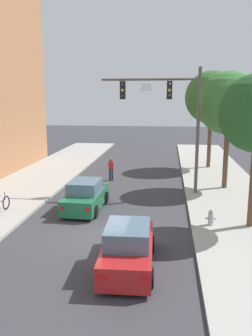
{
  "coord_description": "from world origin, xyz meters",
  "views": [
    {
      "loc": [
        2.86,
        -13.92,
        5.89
      ],
      "look_at": [
        0.53,
        5.28,
        2.0
      ],
      "focal_mm": 37.42,
      "sensor_mm": 36.0,
      "label": 1
    }
  ],
  "objects_px": {
    "traffic_signal_mast": "(171,108)",
    "street_tree_second": "(229,103)",
    "street_tree_third": "(211,98)",
    "car_lead_green": "(86,196)",
    "fire_hydrant": "(211,217)",
    "pedestrian_crossing_road": "(111,168)",
    "bicycle_leaning": "(1,205)",
    "car_following_red": "(128,248)"
  },
  "relations": [
    {
      "from": "pedestrian_crossing_road",
      "to": "street_tree_second",
      "type": "xyz_separation_m",
      "value": [
        7.74,
        -1.67,
        4.63
      ]
    },
    {
      "from": "car_following_red",
      "to": "bicycle_leaning",
      "type": "relative_size",
      "value": 2.42
    },
    {
      "from": "traffic_signal_mast",
      "to": "fire_hydrant",
      "type": "distance_m",
      "value": 7.59
    },
    {
      "from": "car_following_red",
      "to": "street_tree_third",
      "type": "distance_m",
      "value": 19.53
    },
    {
      "from": "car_following_red",
      "to": "street_tree_third",
      "type": "height_order",
      "value": "street_tree_third"
    },
    {
      "from": "pedestrian_crossing_road",
      "to": "fire_hydrant",
      "type": "xyz_separation_m",
      "value": [
        6.07,
        -8.77,
        -0.41
      ]
    },
    {
      "from": "fire_hydrant",
      "to": "street_tree_second",
      "type": "distance_m",
      "value": 8.86
    },
    {
      "from": "car_following_red",
      "to": "bicycle_leaning",
      "type": "xyz_separation_m",
      "value": [
        -7.04,
        4.75,
        -0.18
      ]
    },
    {
      "from": "car_following_red",
      "to": "fire_hydrant",
      "type": "height_order",
      "value": "car_following_red"
    },
    {
      "from": "fire_hydrant",
      "to": "car_lead_green",
      "type": "bearing_deg",
      "value": 162.21
    },
    {
      "from": "traffic_signal_mast",
      "to": "street_tree_second",
      "type": "bearing_deg",
      "value": 23.22
    },
    {
      "from": "street_tree_third",
      "to": "traffic_signal_mast",
      "type": "bearing_deg",
      "value": -111.39
    },
    {
      "from": "traffic_signal_mast",
      "to": "bicycle_leaning",
      "type": "height_order",
      "value": "traffic_signal_mast"
    },
    {
      "from": "traffic_signal_mast",
      "to": "street_tree_third",
      "type": "relative_size",
      "value": 0.95
    },
    {
      "from": "pedestrian_crossing_road",
      "to": "street_tree_second",
      "type": "distance_m",
      "value": 9.17
    },
    {
      "from": "bicycle_leaning",
      "to": "fire_hydrant",
      "type": "relative_size",
      "value": 2.46
    },
    {
      "from": "street_tree_third",
      "to": "pedestrian_crossing_road",
      "type": "bearing_deg",
      "value": -145.04
    },
    {
      "from": "fire_hydrant",
      "to": "street_tree_third",
      "type": "relative_size",
      "value": 0.09
    },
    {
      "from": "car_lead_green",
      "to": "pedestrian_crossing_road",
      "type": "relative_size",
      "value": 2.62
    },
    {
      "from": "car_following_red",
      "to": "fire_hydrant",
      "type": "relative_size",
      "value": 5.96
    },
    {
      "from": "pedestrian_crossing_road",
      "to": "traffic_signal_mast",
      "type": "bearing_deg",
      "value": -37.7
    },
    {
      "from": "traffic_signal_mast",
      "to": "street_tree_third",
      "type": "bearing_deg",
      "value": 68.61
    },
    {
      "from": "bicycle_leaning",
      "to": "fire_hydrant",
      "type": "distance_m",
      "value": 10.39
    },
    {
      "from": "traffic_signal_mast",
      "to": "pedestrian_crossing_road",
      "type": "xyz_separation_m",
      "value": [
        -4.16,
        3.21,
        -4.4
      ]
    },
    {
      "from": "street_tree_third",
      "to": "car_lead_green",
      "type": "bearing_deg",
      "value": -122.88
    },
    {
      "from": "street_tree_second",
      "to": "bicycle_leaning",
      "type": "bearing_deg",
      "value": -151.33
    },
    {
      "from": "street_tree_second",
      "to": "car_following_red",
      "type": "bearing_deg",
      "value": -113.85
    },
    {
      "from": "traffic_signal_mast",
      "to": "car_following_red",
      "type": "bearing_deg",
      "value": -98.28
    },
    {
      "from": "traffic_signal_mast",
      "to": "pedestrian_crossing_road",
      "type": "relative_size",
      "value": 4.57
    },
    {
      "from": "traffic_signal_mast",
      "to": "street_tree_second",
      "type": "distance_m",
      "value": 3.91
    },
    {
      "from": "street_tree_second",
      "to": "pedestrian_crossing_road",
      "type": "bearing_deg",
      "value": 167.8
    },
    {
      "from": "car_following_red",
      "to": "fire_hydrant",
      "type": "distance_m",
      "value": 5.4
    },
    {
      "from": "car_lead_green",
      "to": "street_tree_third",
      "type": "relative_size",
      "value": 0.54
    },
    {
      "from": "car_lead_green",
      "to": "street_tree_third",
      "type": "xyz_separation_m",
      "value": [
        7.73,
        11.95,
        5.18
      ]
    },
    {
      "from": "car_lead_green",
      "to": "pedestrian_crossing_road",
      "type": "bearing_deg",
      "value": 87.71
    },
    {
      "from": "pedestrian_crossing_road",
      "to": "bicycle_leaning",
      "type": "xyz_separation_m",
      "value": [
        -4.31,
        -8.26,
        -0.37
      ]
    },
    {
      "from": "bicycle_leaning",
      "to": "street_tree_second",
      "type": "xyz_separation_m",
      "value": [
        12.05,
        6.59,
        5.0
      ]
    },
    {
      "from": "bicycle_leaning",
      "to": "street_tree_third",
      "type": "height_order",
      "value": "street_tree_third"
    },
    {
      "from": "fire_hydrant",
      "to": "street_tree_third",
      "type": "distance_m",
      "value": 15.05
    },
    {
      "from": "car_lead_green",
      "to": "car_following_red",
      "type": "bearing_deg",
      "value": -64.44
    },
    {
      "from": "car_following_red",
      "to": "street_tree_third",
      "type": "bearing_deg",
      "value": 75.46
    },
    {
      "from": "bicycle_leaning",
      "to": "street_tree_second",
      "type": "relative_size",
      "value": 0.24
    }
  ]
}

